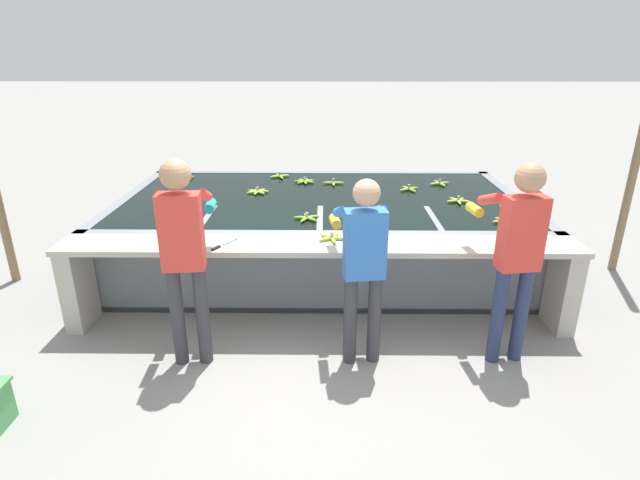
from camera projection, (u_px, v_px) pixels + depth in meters
name	position (u px, v px, depth m)	size (l,w,h in m)	color
ground_plane	(319.00, 338.00, 4.52)	(80.00, 80.00, 0.00)	gray
wash_tank	(321.00, 230.00, 6.00)	(4.67, 2.61, 0.84)	gray
work_ledge	(319.00, 267.00, 4.51)	(4.67, 0.45, 0.84)	#B7B2A3
worker_0	(183.00, 245.00, 3.85)	(0.44, 0.73, 1.71)	#38383D
worker_1	(363.00, 257.00, 3.91)	(0.46, 0.73, 1.56)	#38383D
worker_2	(517.00, 246.00, 3.89)	(0.47, 0.74, 1.68)	navy
banana_bunch_floating_0	(506.00, 221.00, 4.95)	(0.28, 0.27, 0.08)	#93BC3D
banana_bunch_floating_1	(184.00, 178.00, 6.65)	(0.26, 0.28, 0.08)	#8CB738
banana_bunch_floating_2	(333.00, 183.00, 6.40)	(0.28, 0.28, 0.08)	#93BC3D
banana_bunch_floating_3	(458.00, 201.00, 5.64)	(0.28, 0.27, 0.08)	#9EC642
banana_bunch_floating_4	(409.00, 189.00, 6.11)	(0.26, 0.26, 0.08)	#93BC3D
banana_bunch_floating_5	(280.00, 176.00, 6.74)	(0.27, 0.27, 0.08)	#9EC642
banana_bunch_floating_6	(305.00, 181.00, 6.47)	(0.27, 0.28, 0.08)	#7FAD33
banana_bunch_floating_7	(258.00, 191.00, 6.01)	(0.28, 0.28, 0.08)	#9EC642
banana_bunch_floating_8	(307.00, 218.00, 5.06)	(0.27, 0.28, 0.08)	#75A333
banana_bunch_floating_9	(440.00, 183.00, 6.37)	(0.28, 0.28, 0.08)	#9EC642
banana_bunch_ledge_0	(174.00, 242.00, 4.40)	(0.25, 0.25, 0.08)	#9EC642
banana_bunch_ledge_1	(332.00, 238.00, 4.50)	(0.27, 0.28, 0.08)	#93BC3D
knife_0	(221.00, 245.00, 4.36)	(0.19, 0.32, 0.02)	silver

